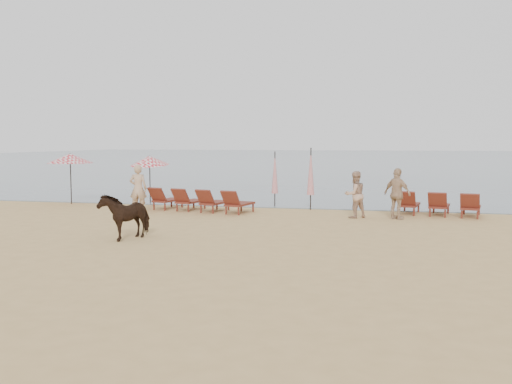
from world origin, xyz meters
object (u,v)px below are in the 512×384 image
beachgoer_left (138,188)px  umbrella_open_left_a (70,158)px  lounger_cluster_left (200,200)px  umbrella_closed_left (275,173)px  cow (126,216)px  lounger_cluster_right (439,204)px  beachgoer_right_b (397,194)px  umbrella_closed_right (311,172)px  beachgoer_right_a (355,195)px  umbrella_open_left_b (150,161)px

beachgoer_left → umbrella_open_left_a: bearing=-35.8°
lounger_cluster_left → umbrella_closed_left: size_ratio=1.81×
cow → beachgoer_left: bearing=130.0°
lounger_cluster_right → beachgoer_right_b: bearing=-129.1°
umbrella_closed_right → beachgoer_right_a: umbrella_closed_right is taller
umbrella_closed_left → cow: (-2.53, -8.43, -0.75)m
lounger_cluster_left → beachgoer_left: (-2.19, -0.77, 0.48)m
umbrella_open_left_b → umbrella_closed_left: umbrella_closed_left is taller
lounger_cluster_left → lounger_cluster_right: lounger_cluster_left is taller
umbrella_closed_left → beachgoer_right_b: size_ratio=1.28×
lounger_cluster_right → cow: (-8.84, -6.93, 0.22)m
lounger_cluster_left → cow: bearing=-77.7°
lounger_cluster_left → umbrella_closed_right: size_ratio=1.69×
lounger_cluster_right → beachgoer_left: (-10.99, -1.45, 0.48)m
umbrella_closed_right → beachgoer_left: 6.66m
lounger_cluster_left → umbrella_open_left_b: bearing=154.8°
lounger_cluster_left → beachgoer_right_b: beachgoer_right_b is taller
beachgoer_right_a → lounger_cluster_right: bearing=166.3°
umbrella_closed_right → beachgoer_right_b: (3.26, -2.04, -0.61)m
umbrella_open_left_a → umbrella_open_left_b: bearing=35.3°
lounger_cluster_left → umbrella_closed_left: 3.45m
umbrella_open_left_a → cow: 9.85m
umbrella_open_left_b → cow: bearing=-67.2°
umbrella_open_left_a → beachgoer_left: 4.67m
beachgoer_left → beachgoer_right_a: 8.08m
umbrella_open_left_b → umbrella_closed_right: bearing=-4.3°
lounger_cluster_right → cow: cow is taller
umbrella_open_left_a → lounger_cluster_left: bearing=4.1°
lounger_cluster_right → umbrella_closed_right: (-4.74, 0.77, 1.07)m
lounger_cluster_right → umbrella_open_left_a: umbrella_open_left_a is taller
beachgoer_right_b → beachgoer_right_a: bearing=33.0°
lounger_cluster_left → lounger_cluster_right: bearing=17.1°
cow → beachgoer_right_b: (7.37, 5.67, 0.24)m
umbrella_open_left_b → beachgoer_right_a: (8.98, -2.92, -1.03)m
lounger_cluster_right → umbrella_open_left_a: size_ratio=1.39×
lounger_cluster_right → beachgoer_left: beachgoer_left is taller
umbrella_closed_left → cow: size_ratio=1.49×
lounger_cluster_left → umbrella_closed_right: umbrella_closed_right is taller
lounger_cluster_right → beachgoer_left: bearing=-162.2°
lounger_cluster_right → umbrella_closed_left: (-6.31, 1.49, 0.97)m
umbrella_closed_left → umbrella_open_left_b: bearing=177.6°
umbrella_open_left_b → cow: (3.06, -8.66, -1.20)m
umbrella_open_left_b → umbrella_closed_right: size_ratio=0.88×
umbrella_closed_right → beachgoer_right_a: 2.76m
umbrella_open_left_a → beachgoer_left: umbrella_open_left_a is taller
lounger_cluster_right → beachgoer_right_b: 2.00m
cow → lounger_cluster_left: bearing=108.3°
lounger_cluster_left → cow: (-0.04, -6.25, 0.22)m
lounger_cluster_left → lounger_cluster_right: (8.81, 0.68, -0.00)m
lounger_cluster_right → cow: 11.24m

